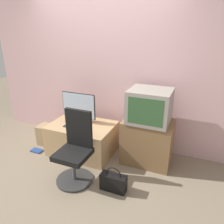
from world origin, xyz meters
TOP-DOWN VIEW (x-y plane):
  - ground_plane at (0.00, 0.00)m, footprint 12.00×12.00m
  - wall_back at (0.00, 1.32)m, footprint 4.40×0.05m
  - desk at (-0.13, 0.77)m, footprint 1.03×0.72m
  - side_stand at (0.92, 0.91)m, footprint 0.73×0.50m
  - main_monitor at (-0.23, 0.85)m, footprint 0.59×0.19m
  - keyboard at (-0.21, 0.62)m, footprint 0.32×0.10m
  - mouse at (0.02, 0.65)m, footprint 0.05×0.04m
  - crt_tv at (0.92, 0.89)m, footprint 0.59×0.51m
  - office_chair at (0.13, 0.13)m, footprint 0.50×0.50m
  - cardboard_box_lower at (-0.85, 0.76)m, footprint 0.33×0.25m
  - handbag at (0.69, 0.11)m, footprint 0.34×0.14m
  - book at (-0.86, 0.46)m, footprint 0.19×0.12m

SIDE VIEW (x-z plane):
  - ground_plane at x=0.00m, z-range 0.00..0.00m
  - book at x=-0.86m, z-range 0.00..0.02m
  - handbag at x=0.69m, z-range -0.05..0.29m
  - cardboard_box_lower at x=-0.85m, z-range 0.00..0.35m
  - desk at x=-0.13m, z-range 0.00..0.50m
  - side_stand at x=0.92m, z-range 0.00..0.69m
  - office_chair at x=0.13m, z-range -0.08..0.90m
  - keyboard at x=-0.21m, z-range 0.50..0.52m
  - mouse at x=0.02m, z-range 0.50..0.53m
  - main_monitor at x=-0.23m, z-range 0.51..1.00m
  - crt_tv at x=0.92m, z-range 0.69..1.17m
  - wall_back at x=0.00m, z-range 0.00..2.60m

